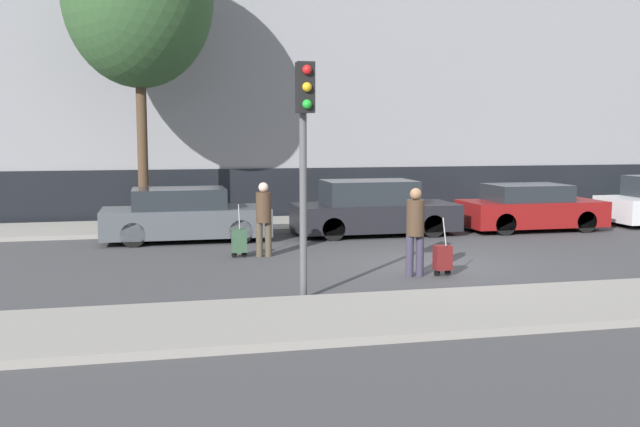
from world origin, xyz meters
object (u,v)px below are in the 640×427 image
parked_car_1 (373,210)px  parked_car_2 (530,208)px  pedestrian_right (415,227)px  traffic_light (304,133)px  parked_car_0 (185,216)px  pedestrian_left (264,215)px  trolley_right (443,258)px  trolley_left (239,241)px

parked_car_1 → parked_car_2: parked_car_1 is taller
pedestrian_right → traffic_light: traffic_light is taller
parked_car_0 → pedestrian_left: bearing=-59.5°
parked_car_0 → pedestrian_right: bearing=-53.4°
trolley_right → traffic_light: size_ratio=0.29×
traffic_light → trolley_left: bearing=98.0°
trolley_left → traffic_light: traffic_light is taller
parked_car_0 → trolley_right: 7.34m
parked_car_1 → trolley_right: parked_car_1 is taller
trolley_left → pedestrian_right: pedestrian_right is taller
trolley_right → parked_car_1: bearing=86.8°
pedestrian_left → pedestrian_right: size_ratio=0.97×
pedestrian_right → trolley_right: 0.83m
pedestrian_left → traffic_light: size_ratio=0.43×
traffic_light → parked_car_1: bearing=64.8°
trolley_left → trolley_right: 4.62m
parked_car_0 → parked_car_2: bearing=-0.7°
parked_car_1 → parked_car_2: 4.61m
parked_car_0 → trolley_right: size_ratio=3.71×
parked_car_2 → trolley_right: parked_car_2 is taller
pedestrian_right → pedestrian_left: bearing=-42.5°
parked_car_1 → pedestrian_left: size_ratio=2.64×
pedestrian_right → traffic_light: bearing=36.6°
parked_car_2 → trolley_right: size_ratio=3.46×
parked_car_0 → parked_car_1: (5.00, -0.03, 0.05)m
pedestrian_left → pedestrian_right: (2.51, -2.82, 0.03)m
parked_car_0 → pedestrian_left: size_ratio=2.53×
parked_car_2 → pedestrian_left: 8.40m
parked_car_0 → parked_car_2: (9.60, -0.12, -0.02)m
trolley_right → traffic_light: traffic_light is taller
parked_car_1 → pedestrian_right: size_ratio=2.57×
pedestrian_left → trolley_left: 0.79m
parked_car_2 → trolley_right: 7.39m
parked_car_1 → pedestrian_right: (-0.86, -5.56, 0.28)m
parked_car_0 → traffic_light: bearing=-76.5°
parked_car_0 → pedestrian_right: 6.96m
pedestrian_left → traffic_light: (0.06, -4.27, 1.81)m
parked_car_0 → pedestrian_left: 3.23m
parked_car_1 → pedestrian_right: 5.63m
pedestrian_left → parked_car_2: bearing=20.4°
parked_car_2 → trolley_left: parked_car_2 is taller
pedestrian_right → parked_car_1: bearing=-92.9°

